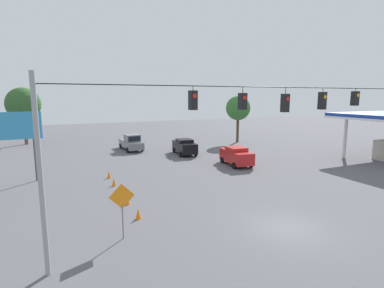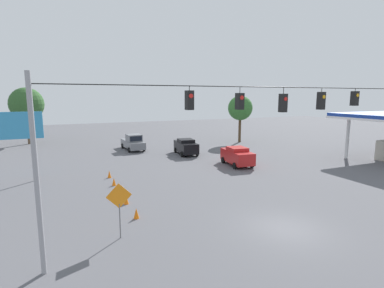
% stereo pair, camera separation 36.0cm
% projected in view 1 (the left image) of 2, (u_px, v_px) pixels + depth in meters
% --- Properties ---
extents(ground_plane, '(140.00, 140.00, 0.00)m').
position_uv_depth(ground_plane, '(288.00, 228.00, 16.17)').
color(ground_plane, '#56565B').
extents(overhead_signal_span, '(23.62, 0.38, 7.98)m').
position_uv_depth(overhead_signal_span, '(284.00, 129.00, 15.94)').
color(overhead_signal_span, '#939399').
rests_on(overhead_signal_span, ground_plane).
extents(pickup_truck_grey_withflow_deep, '(2.35, 5.54, 2.12)m').
position_uv_depth(pickup_truck_grey_withflow_deep, '(131.00, 143.00, 39.48)').
color(pickup_truck_grey_withflow_deep, slate).
rests_on(pickup_truck_grey_withflow_deep, ground_plane).
extents(sedan_black_oncoming_deep, '(2.43, 4.65, 1.88)m').
position_uv_depth(sedan_black_oncoming_deep, '(185.00, 146.00, 36.54)').
color(sedan_black_oncoming_deep, black).
rests_on(sedan_black_oncoming_deep, ground_plane).
extents(sedan_red_oncoming_far, '(2.45, 4.50, 1.89)m').
position_uv_depth(sedan_red_oncoming_far, '(236.00, 156.00, 30.80)').
color(sedan_red_oncoming_far, red).
rests_on(sedan_red_oncoming_far, ground_plane).
extents(traffic_cone_nearest, '(0.32, 0.32, 0.63)m').
position_uv_depth(traffic_cone_nearest, '(138.00, 214.00, 17.37)').
color(traffic_cone_nearest, orange).
rests_on(traffic_cone_nearest, ground_plane).
extents(traffic_cone_second, '(0.32, 0.32, 0.63)m').
position_uv_depth(traffic_cone_second, '(127.00, 200.00, 19.67)').
color(traffic_cone_second, orange).
rests_on(traffic_cone_second, ground_plane).
extents(traffic_cone_third, '(0.32, 0.32, 0.63)m').
position_uv_depth(traffic_cone_third, '(122.00, 190.00, 21.80)').
color(traffic_cone_third, orange).
rests_on(traffic_cone_third, ground_plane).
extents(traffic_cone_fourth, '(0.32, 0.32, 0.63)m').
position_uv_depth(traffic_cone_fourth, '(114.00, 182.00, 23.72)').
color(traffic_cone_fourth, orange).
rests_on(traffic_cone_fourth, ground_plane).
extents(traffic_cone_fifth, '(0.32, 0.32, 0.63)m').
position_uv_depth(traffic_cone_fifth, '(109.00, 175.00, 26.00)').
color(traffic_cone_fifth, orange).
rests_on(traffic_cone_fifth, ground_plane).
extents(roadside_billboard, '(4.62, 0.16, 5.81)m').
position_uv_depth(roadside_billboard, '(10.00, 131.00, 23.93)').
color(roadside_billboard, '#4C473D').
rests_on(roadside_billboard, ground_plane).
extents(work_zone_sign, '(1.27, 0.06, 2.84)m').
position_uv_depth(work_zone_sign, '(122.00, 200.00, 14.69)').
color(work_zone_sign, slate).
rests_on(work_zone_sign, ground_plane).
extents(tree_horizon_left, '(3.72, 3.72, 7.12)m').
position_uv_depth(tree_horizon_left, '(238.00, 108.00, 45.60)').
color(tree_horizon_left, '#4C3823').
rests_on(tree_horizon_left, ground_plane).
extents(tree_horizon_right, '(4.79, 4.79, 8.31)m').
position_uv_depth(tree_horizon_right, '(23.00, 104.00, 43.34)').
color(tree_horizon_right, brown).
rests_on(tree_horizon_right, ground_plane).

